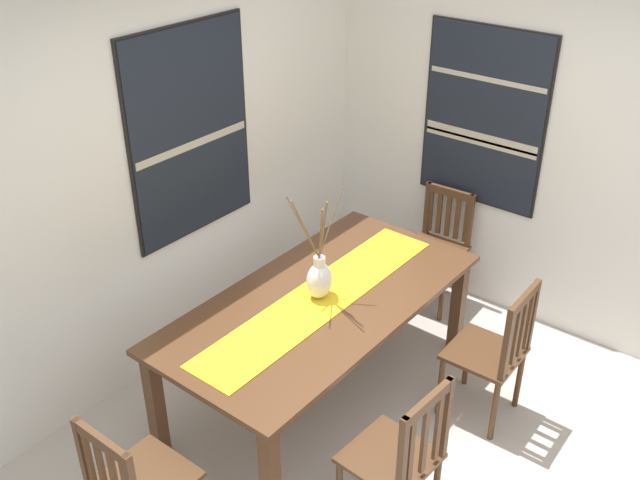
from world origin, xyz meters
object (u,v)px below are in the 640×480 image
object	(u,v)px
painting_on_back_wall	(190,133)
chair_2	(438,244)
chair_1	(494,351)
painting_on_side_wall	(484,118)
centerpiece_vase	(319,278)
chair_3	(400,457)
dining_table	(321,312)

from	to	relation	value
painting_on_back_wall	chair_2	bearing A→B (deg)	-36.65
chair_1	painting_on_side_wall	bearing A→B (deg)	34.28
centerpiece_vase	chair_1	world-z (taller)	centerpiece_vase
painting_on_back_wall	painting_on_side_wall	distance (m)	2.04
chair_3	painting_on_side_wall	bearing A→B (deg)	19.82
chair_3	painting_on_side_wall	world-z (taller)	painting_on_side_wall
painting_on_side_wall	chair_2	bearing A→B (deg)	146.18
dining_table	chair_3	bearing A→B (deg)	-119.85
dining_table	centerpiece_vase	world-z (taller)	centerpiece_vase
dining_table	chair_2	size ratio (longest dim) A/B	2.32
chair_1	chair_2	bearing A→B (deg)	45.08
dining_table	painting_on_back_wall	world-z (taller)	painting_on_back_wall
painting_on_side_wall	chair_3	bearing A→B (deg)	-160.18
chair_2	painting_on_side_wall	world-z (taller)	painting_on_side_wall
chair_3	painting_on_back_wall	world-z (taller)	painting_on_back_wall
chair_3	chair_1	bearing A→B (deg)	0.75
chair_1	chair_3	distance (m)	1.06
dining_table	painting_on_side_wall	world-z (taller)	painting_on_side_wall
chair_1	chair_3	world-z (taller)	chair_3
chair_1	dining_table	bearing A→B (deg)	120.32
centerpiece_vase	painting_on_side_wall	distance (m)	1.77
centerpiece_vase	chair_3	xyz separation A→B (m)	(-0.54, -0.94, -0.42)
centerpiece_vase	chair_1	bearing A→B (deg)	-60.48
centerpiece_vase	painting_on_side_wall	xyz separation A→B (m)	(1.67, -0.14, 0.55)
chair_3	painting_on_side_wall	distance (m)	2.54
dining_table	centerpiece_vase	size ratio (longest dim) A/B	2.84
painting_on_side_wall	chair_1	bearing A→B (deg)	-145.72
chair_3	painting_on_back_wall	distance (m)	2.34
painting_on_side_wall	painting_on_back_wall	bearing A→B (deg)	143.72
painting_on_back_wall	painting_on_side_wall	size ratio (longest dim) A/B	1.06
chair_1	chair_2	xyz separation A→B (m)	(0.93, 0.93, -0.01)
dining_table	painting_on_side_wall	size ratio (longest dim) A/B	1.61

